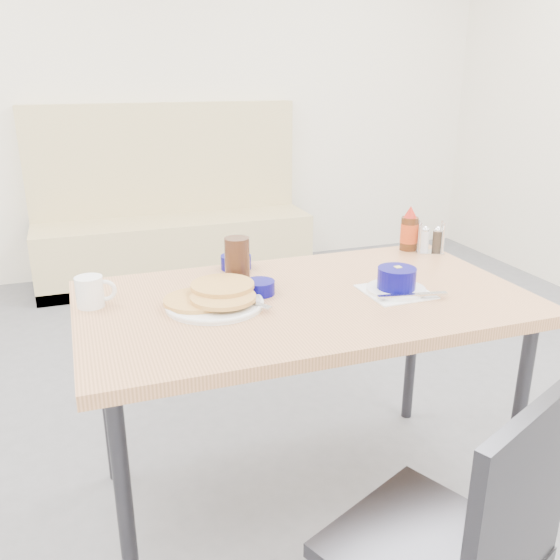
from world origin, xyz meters
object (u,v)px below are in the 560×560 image
object	(u,v)px
pancake_plate	(214,299)
creamer_bowl	(236,262)
coffee_mug	(91,291)
booth_bench	(173,230)
syrup_bottle	(409,231)
butter_bowl	(260,288)
dining_table	(305,314)
grits_setting	(397,282)
condiment_caddy	(431,242)
amber_tumbler	(237,261)
diner_chair	(463,541)

from	to	relation	value
pancake_plate	creamer_bowl	distance (m)	0.36
coffee_mug	booth_bench	bearing A→B (deg)	75.13
coffee_mug	syrup_bottle	world-z (taller)	syrup_bottle
coffee_mug	butter_bowl	xyz separation A→B (m)	(0.51, -0.07, -0.03)
dining_table	grits_setting	size ratio (longest dim) A/B	6.15
grits_setting	condiment_caddy	bearing A→B (deg)	44.53
amber_tumbler	grits_setting	bearing A→B (deg)	-29.74
pancake_plate	condiment_caddy	distance (m)	0.96
condiment_caddy	creamer_bowl	bearing A→B (deg)	-160.39
dining_table	condiment_caddy	world-z (taller)	condiment_caddy
booth_bench	condiment_caddy	bearing A→B (deg)	-74.25
pancake_plate	amber_tumbler	xyz separation A→B (m)	(0.12, 0.17, 0.06)
coffee_mug	amber_tumbler	bearing A→B (deg)	6.52
pancake_plate	dining_table	bearing A→B (deg)	-3.97
diner_chair	grits_setting	xyz separation A→B (m)	(0.26, 0.75, 0.29)
butter_bowl	amber_tumbler	xyz separation A→B (m)	(-0.04, 0.12, 0.06)
booth_bench	dining_table	xyz separation A→B (m)	(0.00, -2.53, 0.35)
pancake_plate	coffee_mug	xyz separation A→B (m)	(-0.35, 0.12, 0.03)
coffee_mug	butter_bowl	size ratio (longest dim) A/B	1.25
grits_setting	diner_chair	bearing A→B (deg)	-108.79
condiment_caddy	syrup_bottle	world-z (taller)	syrup_bottle
coffee_mug	butter_bowl	bearing A→B (deg)	-7.96
creamer_bowl	syrup_bottle	xyz separation A→B (m)	(0.71, 0.00, 0.05)
booth_bench	creamer_bowl	xyz separation A→B (m)	(-0.13, -2.19, 0.43)
booth_bench	amber_tumbler	size ratio (longest dim) A/B	12.18
creamer_bowl	diner_chair	bearing A→B (deg)	-82.04
butter_bowl	condiment_caddy	xyz separation A→B (m)	(0.76, 0.21, 0.02)
booth_bench	pancake_plate	xyz separation A→B (m)	(-0.29, -2.51, 0.43)
diner_chair	amber_tumbler	size ratio (longest dim) A/B	5.61
pancake_plate	coffee_mug	bearing A→B (deg)	161.22
creamer_bowl	amber_tumbler	xyz separation A→B (m)	(-0.04, -0.15, 0.05)
dining_table	grits_setting	distance (m)	0.31
grits_setting	syrup_bottle	distance (m)	0.50
dining_table	grits_setting	bearing A→B (deg)	-13.04
syrup_bottle	coffee_mug	bearing A→B (deg)	-170.58
dining_table	amber_tumbler	size ratio (longest dim) A/B	8.98
coffee_mug	condiment_caddy	world-z (taller)	condiment_caddy
butter_bowl	condiment_caddy	bearing A→B (deg)	15.24
diner_chair	amber_tumbler	xyz separation A→B (m)	(-0.20, 1.01, 0.33)
booth_bench	creamer_bowl	distance (m)	2.24
booth_bench	diner_chair	size ratio (longest dim) A/B	2.17
dining_table	grits_setting	xyz separation A→B (m)	(0.29, -0.07, 0.10)
booth_bench	butter_bowl	distance (m)	2.51
coffee_mug	butter_bowl	world-z (taller)	coffee_mug
diner_chair	syrup_bottle	world-z (taller)	syrup_bottle
booth_bench	dining_table	size ratio (longest dim) A/B	1.36
diner_chair	butter_bowl	size ratio (longest dim) A/B	9.02
butter_bowl	amber_tumbler	distance (m)	0.14
syrup_bottle	butter_bowl	bearing A→B (deg)	-158.87
butter_bowl	syrup_bottle	world-z (taller)	syrup_bottle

